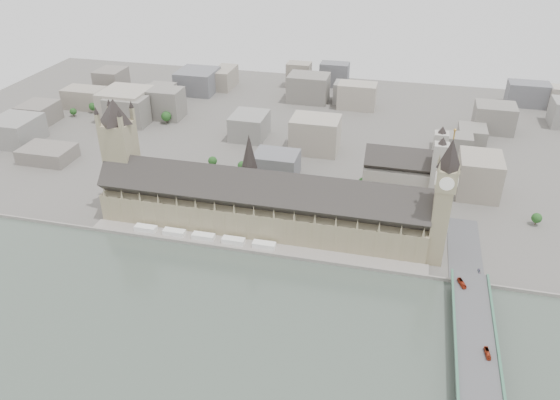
% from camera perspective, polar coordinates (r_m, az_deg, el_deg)
% --- Properties ---
extents(ground, '(900.00, 900.00, 0.00)m').
position_cam_1_polar(ground, '(435.48, -2.71, -4.45)').
color(ground, '#595651').
rests_on(ground, ground).
extents(embankment_wall, '(600.00, 1.50, 3.00)m').
position_cam_1_polar(embankment_wall, '(422.85, -3.28, -5.39)').
color(embankment_wall, gray).
rests_on(embankment_wall, ground).
extents(river_terrace, '(270.00, 15.00, 2.00)m').
position_cam_1_polar(river_terrace, '(429.01, -2.99, -4.88)').
color(river_terrace, gray).
rests_on(river_terrace, ground).
extents(terrace_tents, '(118.00, 7.00, 4.00)m').
position_cam_1_polar(terrace_tents, '(439.30, -8.00, -3.78)').
color(terrace_tents, white).
rests_on(terrace_tents, river_terrace).
extents(palace_of_westminster, '(265.00, 40.73, 55.44)m').
position_cam_1_polar(palace_of_westminster, '(439.31, -2.06, -0.59)').
color(palace_of_westminster, gray).
rests_on(palace_of_westminster, ground).
extents(elizabeth_tower, '(17.00, 17.00, 107.50)m').
position_cam_1_polar(elizabeth_tower, '(400.03, 16.77, 0.59)').
color(elizabeth_tower, gray).
rests_on(elizabeth_tower, ground).
extents(victoria_tower, '(30.00, 30.00, 100.00)m').
position_cam_1_polar(victoria_tower, '(474.25, -16.32, 4.98)').
color(victoria_tower, gray).
rests_on(victoria_tower, ground).
extents(central_tower, '(13.00, 13.00, 48.00)m').
position_cam_1_polar(central_tower, '(430.62, -3.21, 4.03)').
color(central_tower, gray).
rests_on(central_tower, ground).
extents(westminster_bridge, '(25.00, 325.00, 10.25)m').
position_cam_1_polar(westminster_bridge, '(355.75, 19.70, -14.78)').
color(westminster_bridge, '#474749').
rests_on(westminster_bridge, ground).
extents(westminster_abbey, '(68.00, 36.00, 64.00)m').
position_cam_1_polar(westminster_abbey, '(491.21, 12.94, 2.41)').
color(westminster_abbey, '#A59F94').
rests_on(westminster_abbey, ground).
extents(city_skyline_inland, '(720.00, 360.00, 38.00)m').
position_cam_1_polar(city_skyline_inland, '(639.87, 3.44, 9.08)').
color(city_skyline_inland, gray).
rests_on(city_skyline_inland, ground).
extents(park_trees, '(110.00, 30.00, 15.00)m').
position_cam_1_polar(park_trees, '(482.86, -1.89, 0.34)').
color(park_trees, '#1B4719').
rests_on(park_trees, ground).
extents(red_bus_north, '(5.84, 10.49, 2.87)m').
position_cam_1_polar(red_bus_north, '(394.52, 18.46, -8.24)').
color(red_bus_north, '#9F2912').
rests_on(red_bus_north, westminster_bridge).
extents(red_bus_south, '(3.43, 9.74, 2.65)m').
position_cam_1_polar(red_bus_south, '(348.21, 20.85, -14.73)').
color(red_bus_south, '#9E2D13').
rests_on(red_bus_south, westminster_bridge).
extents(car_approach, '(2.02, 4.43, 1.26)m').
position_cam_1_polar(car_approach, '(411.18, 20.08, -6.99)').
color(car_approach, gray).
rests_on(car_approach, westminster_bridge).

